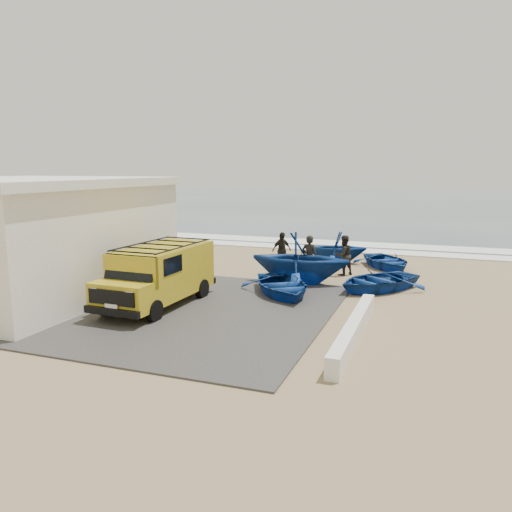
% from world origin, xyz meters
% --- Properties ---
extents(ground, '(160.00, 160.00, 0.00)m').
position_xyz_m(ground, '(0.00, 0.00, 0.00)').
color(ground, '#917A54').
extents(slab, '(12.00, 10.00, 0.05)m').
position_xyz_m(slab, '(-2.00, -2.00, 0.03)').
color(slab, '#3F3D3A').
rests_on(slab, ground).
extents(ocean, '(180.00, 88.00, 0.01)m').
position_xyz_m(ocean, '(0.00, 56.00, 0.00)').
color(ocean, '#385166').
rests_on(ocean, ground).
extents(surf_line, '(180.00, 1.60, 0.06)m').
position_xyz_m(surf_line, '(0.00, 12.00, 0.03)').
color(surf_line, white).
rests_on(surf_line, ground).
extents(surf_wash, '(180.00, 2.20, 0.04)m').
position_xyz_m(surf_wash, '(0.00, 14.50, 0.02)').
color(surf_wash, white).
rests_on(surf_wash, ground).
extents(building, '(8.40, 9.40, 4.30)m').
position_xyz_m(building, '(-7.50, -2.00, 2.16)').
color(building, white).
rests_on(building, ground).
extents(parapet, '(0.35, 6.00, 0.55)m').
position_xyz_m(parapet, '(5.00, -3.00, 0.28)').
color(parapet, silver).
rests_on(parapet, ground).
extents(van, '(2.11, 4.97, 2.11)m').
position_xyz_m(van, '(-1.82, -1.81, 1.13)').
color(van, gold).
rests_on(van, ground).
extents(boat_near_left, '(4.22, 4.54, 0.77)m').
position_xyz_m(boat_near_left, '(1.71, 0.93, 0.38)').
color(boat_near_left, navy).
rests_on(boat_near_left, ground).
extents(boat_near_right, '(4.32, 4.52, 0.76)m').
position_xyz_m(boat_near_right, '(4.92, 2.95, 0.38)').
color(boat_near_right, navy).
rests_on(boat_near_right, ground).
extents(boat_mid_left, '(4.11, 3.58, 2.10)m').
position_xyz_m(boat_mid_left, '(1.81, 3.03, 1.05)').
color(boat_mid_left, navy).
rests_on(boat_mid_left, ground).
extents(boat_mid_right, '(3.86, 4.18, 0.71)m').
position_xyz_m(boat_mid_right, '(4.83, 7.48, 0.35)').
color(boat_mid_right, navy).
rests_on(boat_mid_right, ground).
extents(boat_far_left, '(3.46, 3.15, 1.57)m').
position_xyz_m(boat_far_left, '(2.31, 8.03, 0.79)').
color(boat_far_left, navy).
rests_on(boat_far_left, ground).
extents(fisherman_front, '(0.73, 0.52, 1.89)m').
position_xyz_m(fisherman_front, '(1.99, 3.92, 0.95)').
color(fisherman_front, black).
rests_on(fisherman_front, ground).
extents(fisherman_middle, '(1.08, 1.08, 1.77)m').
position_xyz_m(fisherman_middle, '(3.19, 5.30, 0.88)').
color(fisherman_middle, black).
rests_on(fisherman_middle, ground).
extents(fisherman_back, '(0.97, 1.04, 1.72)m').
position_xyz_m(fisherman_back, '(0.19, 5.79, 0.86)').
color(fisherman_back, black).
rests_on(fisherman_back, ground).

